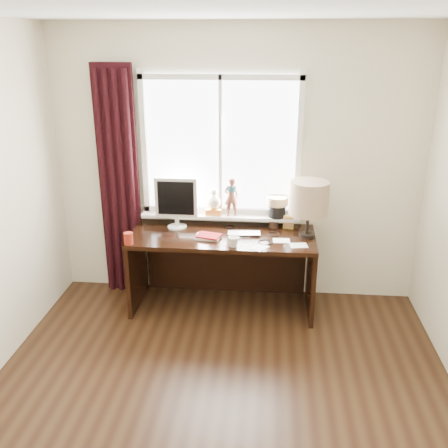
# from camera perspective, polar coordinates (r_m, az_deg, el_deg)

# --- Properties ---
(floor) EXTENTS (3.50, 4.00, 0.00)m
(floor) POSITION_cam_1_polar(r_m,az_deg,el_deg) (3.60, -1.17, -22.46)
(floor) COLOR #362112
(floor) RESTS_ON ground
(ceiling) EXTENTS (3.50, 4.00, 0.00)m
(ceiling) POSITION_cam_1_polar(r_m,az_deg,el_deg) (2.63, -1.61, 23.68)
(ceiling) COLOR white
(ceiling) RESTS_ON wall_back
(wall_back) EXTENTS (3.50, 0.00, 2.60)m
(wall_back) POSITION_cam_1_polar(r_m,az_deg,el_deg) (4.77, 1.46, 6.53)
(wall_back) COLOR beige
(wall_back) RESTS_ON ground
(laptop) EXTENTS (0.31, 0.21, 0.02)m
(laptop) POSITION_cam_1_polar(r_m,az_deg,el_deg) (4.59, 2.34, -1.09)
(laptop) COLOR silver
(laptop) RESTS_ON desk
(mug) EXTENTS (0.13, 0.13, 0.10)m
(mug) POSITION_cam_1_polar(r_m,az_deg,el_deg) (4.32, 1.06, -2.00)
(mug) COLOR white
(mug) RESTS_ON desk
(red_cup) EXTENTS (0.08, 0.08, 0.11)m
(red_cup) POSITION_cam_1_polar(r_m,az_deg,el_deg) (4.45, -10.86, -1.63)
(red_cup) COLOR maroon
(red_cup) RESTS_ON desk
(window) EXTENTS (1.52, 0.21, 1.40)m
(window) POSITION_cam_1_polar(r_m,az_deg,el_deg) (4.73, -0.20, 6.51)
(window) COLOR white
(window) RESTS_ON ground
(curtain) EXTENTS (0.38, 0.09, 2.25)m
(curtain) POSITION_cam_1_polar(r_m,az_deg,el_deg) (4.93, -11.92, 4.35)
(curtain) COLOR black
(curtain) RESTS_ON floor
(desk) EXTENTS (1.70, 0.70, 0.75)m
(desk) POSITION_cam_1_polar(r_m,az_deg,el_deg) (4.78, -0.06, -3.52)
(desk) COLOR black
(desk) RESTS_ON floor
(monitor) EXTENTS (0.40, 0.18, 0.49)m
(monitor) POSITION_cam_1_polar(r_m,az_deg,el_deg) (4.69, -5.49, 2.76)
(monitor) COLOR beige
(monitor) RESTS_ON desk
(notebook_stack) EXTENTS (0.25, 0.20, 0.03)m
(notebook_stack) POSITION_cam_1_polar(r_m,az_deg,el_deg) (4.52, -1.85, -1.41)
(notebook_stack) COLOR beige
(notebook_stack) RESTS_ON desk
(brush_holder) EXTENTS (0.09, 0.09, 0.25)m
(brush_holder) POSITION_cam_1_polar(r_m,az_deg,el_deg) (4.78, 5.70, 0.35)
(brush_holder) COLOR black
(brush_holder) RESTS_ON desk
(icon_frame) EXTENTS (0.10, 0.03, 0.13)m
(icon_frame) POSITION_cam_1_polar(r_m,az_deg,el_deg) (4.75, 7.38, 0.18)
(icon_frame) COLOR gold
(icon_frame) RESTS_ON desk
(table_lamp) EXTENTS (0.35, 0.35, 0.52)m
(table_lamp) POSITION_cam_1_polar(r_m,az_deg,el_deg) (4.49, 9.69, 2.89)
(table_lamp) COLOR black
(table_lamp) RESTS_ON desk
(loose_papers) EXTENTS (0.51, 0.33, 0.00)m
(loose_papers) POSITION_cam_1_polar(r_m,az_deg,el_deg) (4.40, 6.42, -2.35)
(loose_papers) COLOR white
(loose_papers) RESTS_ON desk
(desk_cables) EXTENTS (0.55, 0.50, 0.01)m
(desk_cables) POSITION_cam_1_polar(r_m,az_deg,el_deg) (4.57, 3.93, -1.33)
(desk_cables) COLOR black
(desk_cables) RESTS_ON desk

